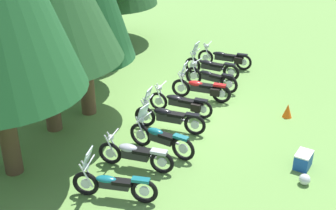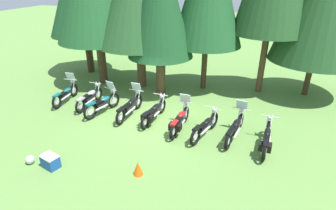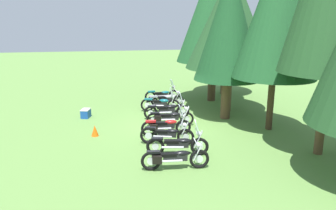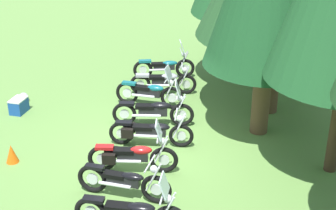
{
  "view_description": "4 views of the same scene",
  "coord_description": "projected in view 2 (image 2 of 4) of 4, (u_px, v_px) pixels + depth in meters",
  "views": [
    {
      "loc": [
        -13.16,
        -3.08,
        7.12
      ],
      "look_at": [
        -0.59,
        0.44,
        0.6
      ],
      "focal_mm": 48.21,
      "sensor_mm": 36.0,
      "label": 1
    },
    {
      "loc": [
        3.73,
        -9.51,
        5.76
      ],
      "look_at": [
        0.59,
        0.39,
        0.73
      ],
      "focal_mm": 28.77,
      "sensor_mm": 36.0,
      "label": 2
    },
    {
      "loc": [
        14.52,
        -2.68,
        4.92
      ],
      "look_at": [
        -0.85,
        0.24,
        0.81
      ],
      "focal_mm": 34.69,
      "sensor_mm": 36.0,
      "label": 3
    },
    {
      "loc": [
        11.62,
        0.33,
        6.6
      ],
      "look_at": [
        -0.77,
        0.65,
        0.82
      ],
      "focal_mm": 52.97,
      "sensor_mm": 36.0,
      "label": 4
    }
  ],
  "objects": [
    {
      "name": "motorcycle_3",
      "position": [
        130.0,
        106.0,
        12.02
      ],
      "size": [
        0.74,
        2.36,
        1.36
      ],
      "rotation": [
        0.0,
        0.0,
        1.51
      ],
      "color": "black",
      "rests_on": "ground_plane"
    },
    {
      "name": "motorcycle_6",
      "position": [
        205.0,
        126.0,
        10.51
      ],
      "size": [
        0.92,
        2.15,
        1.01
      ],
      "rotation": [
        0.0,
        0.0,
        1.27
      ],
      "color": "black",
      "rests_on": "ground_plane"
    },
    {
      "name": "motorcycle_4",
      "position": [
        154.0,
        112.0,
        11.61
      ],
      "size": [
        0.76,
        2.27,
        0.98
      ],
      "rotation": [
        0.0,
        0.0,
        1.45
      ],
      "color": "black",
      "rests_on": "ground_plane"
    },
    {
      "name": "motorcycle_2",
      "position": [
        103.0,
        103.0,
        12.27
      ],
      "size": [
        0.89,
        2.14,
        1.38
      ],
      "rotation": [
        0.0,
        0.0,
        1.29
      ],
      "color": "black",
      "rests_on": "ground_plane"
    },
    {
      "name": "ground_plane",
      "position": [
        152.0,
        122.0,
        11.68
      ],
      "size": [
        80.0,
        80.0,
        0.0
      ],
      "primitive_type": "plane",
      "color": "#608C42"
    },
    {
      "name": "dropped_helmet",
      "position": [
        30.0,
        160.0,
        9.06
      ],
      "size": [
        0.3,
        0.3,
        0.3
      ],
      "primitive_type": "sphere",
      "color": "silver",
      "rests_on": "ground_plane"
    },
    {
      "name": "motorcycle_1",
      "position": [
        90.0,
        98.0,
        12.92
      ],
      "size": [
        0.65,
        2.2,
        0.99
      ],
      "rotation": [
        0.0,
        0.0,
        1.54
      ],
      "color": "black",
      "rests_on": "ground_plane"
    },
    {
      "name": "motorcycle_7",
      "position": [
        235.0,
        128.0,
        10.37
      ],
      "size": [
        0.79,
        2.32,
        1.35
      ],
      "rotation": [
        0.0,
        0.0,
        1.38
      ],
      "color": "black",
      "rests_on": "ground_plane"
    },
    {
      "name": "traffic_cone",
      "position": [
        138.0,
        168.0,
        8.52
      ],
      "size": [
        0.32,
        0.32,
        0.48
      ],
      "primitive_type": "cone",
      "color": "#EA590F",
      "rests_on": "ground_plane"
    },
    {
      "name": "motorcycle_5",
      "position": [
        180.0,
        120.0,
        10.89
      ],
      "size": [
        0.63,
        2.21,
        1.36
      ],
      "rotation": [
        0.0,
        0.0,
        1.5
      ],
      "color": "black",
      "rests_on": "ground_plane"
    },
    {
      "name": "picnic_cooler",
      "position": [
        50.0,
        161.0,
        8.86
      ],
      "size": [
        0.66,
        0.54,
        0.45
      ],
      "color": "#19479E",
      "rests_on": "ground_plane"
    },
    {
      "name": "motorcycle_0",
      "position": [
        66.0,
        94.0,
        13.36
      ],
      "size": [
        0.74,
        2.2,
        1.36
      ],
      "rotation": [
        0.0,
        0.0,
        1.64
      ],
      "color": "black",
      "rests_on": "ground_plane"
    },
    {
      "name": "motorcycle_8",
      "position": [
        266.0,
        139.0,
        9.71
      ],
      "size": [
        0.7,
        2.33,
        0.99
      ],
      "rotation": [
        0.0,
        0.0,
        1.48
      ],
      "color": "black",
      "rests_on": "ground_plane"
    }
  ]
}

